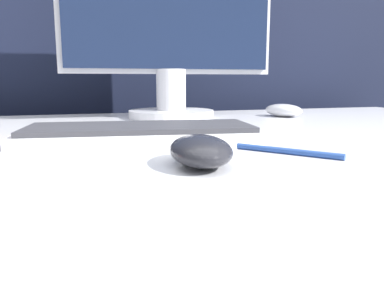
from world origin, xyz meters
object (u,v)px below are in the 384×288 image
computer_mouse_near (201,150)px  keyboard (141,133)px  monitor (170,4)px  computer_mouse_far (284,110)px

computer_mouse_near → keyboard: bearing=108.1°
monitor → computer_mouse_far: bearing=-9.3°
keyboard → monitor: 0.44m
monitor → keyboard: bearing=-111.1°
keyboard → computer_mouse_far: (0.42, 0.28, 0.01)m
computer_mouse_near → monitor: 0.59m
computer_mouse_near → computer_mouse_far: (0.38, 0.48, -0.00)m
computer_mouse_far → keyboard: bearing=-166.9°
computer_mouse_far → monitor: bearing=150.0°
keyboard → computer_mouse_far: bearing=40.7°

